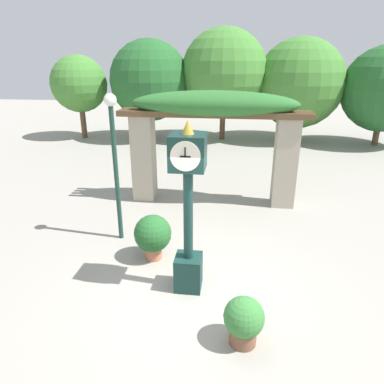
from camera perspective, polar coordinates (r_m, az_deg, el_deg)
The scene contains 7 objects.
ground_plane at distance 6.36m, azimuth 0.45°, elevation -16.07°, with size 60.00×60.00×0.00m, color gray.
pedestal_clock at distance 5.65m, azimuth -0.64°, elevation -2.49°, with size 0.56×0.60×3.01m.
pergola at distance 9.40m, azimuth 3.62°, elevation 11.54°, with size 5.16×1.20×3.12m.
potted_plant_near_left at distance 7.02m, azimuth -6.55°, elevation -7.08°, with size 0.76×0.76×0.96m.
potted_plant_near_right at distance 5.22m, azimuth 8.62°, elevation -20.34°, with size 0.59×0.59×0.75m.
lamp_post at distance 7.44m, azimuth -12.84°, elevation 6.86°, with size 0.26×0.26×3.24m.
tree_line at distance 17.76m, azimuth 9.29°, elevation 17.75°, with size 18.11×4.83×5.41m.
Camera 1 is at (0.59, -5.04, 3.83)m, focal length 32.00 mm.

